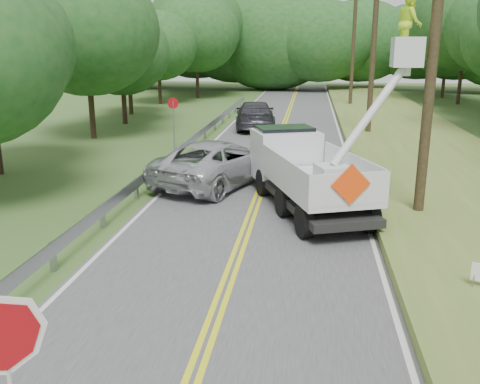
# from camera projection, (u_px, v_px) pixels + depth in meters

# --- Properties ---
(road) EXTENTS (7.20, 96.00, 0.03)m
(road) POSITION_uv_depth(u_px,v_px,m) (266.00, 175.00, 21.25)
(road) COLOR #454647
(road) RESTS_ON ground
(guardrail) EXTENTS (0.18, 48.00, 0.77)m
(guardrail) POSITION_uv_depth(u_px,v_px,m) (174.00, 154.00, 22.48)
(guardrail) COLOR gray
(guardrail) RESTS_ON ground
(utility_poles) EXTENTS (1.60, 43.30, 10.00)m
(utility_poles) POSITION_uv_depth(u_px,v_px,m) (392.00, 40.00, 22.08)
(utility_poles) COLOR black
(utility_poles) RESTS_ON ground
(tall_grass_verge) EXTENTS (7.00, 96.00, 0.30)m
(tall_grass_verge) POSITION_uv_depth(u_px,v_px,m) (449.00, 177.00, 20.31)
(tall_grass_verge) COLOR #56742A
(tall_grass_verge) RESTS_ON ground
(treeline_left) EXTENTS (9.82, 56.86, 11.44)m
(treeline_left) POSITION_uv_depth(u_px,v_px,m) (138.00, 34.00, 36.40)
(treeline_left) COLOR #332319
(treeline_left) RESTS_ON ground
(treeline_horizon) EXTENTS (56.90, 13.35, 11.16)m
(treeline_horizon) POSITION_uv_depth(u_px,v_px,m) (289.00, 41.00, 60.10)
(treeline_horizon) COLOR #194B1C
(treeline_horizon) RESTS_ON ground
(bucket_truck) EXTENTS (5.16, 6.86, 6.46)m
(bucket_truck) POSITION_uv_depth(u_px,v_px,m) (306.00, 159.00, 17.10)
(bucket_truck) COLOR black
(bucket_truck) RESTS_ON road
(suv_silver) EXTENTS (4.75, 6.57, 1.66)m
(suv_silver) POSITION_uv_depth(u_px,v_px,m) (217.00, 162.00, 19.62)
(suv_silver) COLOR silver
(suv_silver) RESTS_ON road
(suv_darkgrey) EXTENTS (3.06, 6.08, 1.69)m
(suv_darkgrey) POSITION_uv_depth(u_px,v_px,m) (255.00, 115.00, 32.77)
(suv_darkgrey) COLOR #37383F
(suv_darkgrey) RESTS_ON road
(stop_sign_permanent) EXTENTS (0.52, 0.26, 2.62)m
(stop_sign_permanent) POSITION_uv_depth(u_px,v_px,m) (173.00, 115.00, 25.64)
(stop_sign_permanent) COLOR gray
(stop_sign_permanent) RESTS_ON ground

